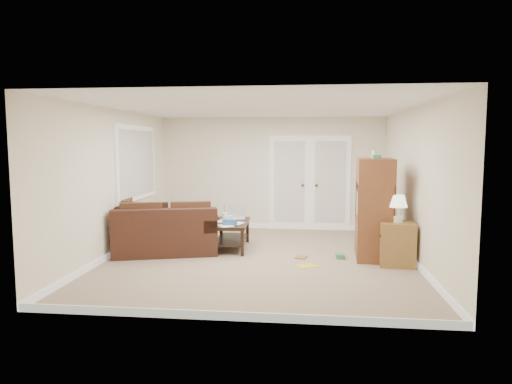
# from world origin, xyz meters

# --- Properties ---
(floor) EXTENTS (5.50, 5.50, 0.00)m
(floor) POSITION_xyz_m (0.00, 0.00, 0.00)
(floor) COLOR gray
(floor) RESTS_ON ground
(ceiling) EXTENTS (5.00, 5.50, 0.02)m
(ceiling) POSITION_xyz_m (0.00, 0.00, 2.50)
(ceiling) COLOR white
(ceiling) RESTS_ON wall_back
(wall_left) EXTENTS (0.02, 5.50, 2.50)m
(wall_left) POSITION_xyz_m (-2.50, 0.00, 1.25)
(wall_left) COLOR white
(wall_left) RESTS_ON floor
(wall_right) EXTENTS (0.02, 5.50, 2.50)m
(wall_right) POSITION_xyz_m (2.50, 0.00, 1.25)
(wall_right) COLOR white
(wall_right) RESTS_ON floor
(wall_back) EXTENTS (5.00, 0.02, 2.50)m
(wall_back) POSITION_xyz_m (0.00, 2.75, 1.25)
(wall_back) COLOR white
(wall_back) RESTS_ON floor
(wall_front) EXTENTS (5.00, 0.02, 2.50)m
(wall_front) POSITION_xyz_m (0.00, -2.75, 1.25)
(wall_front) COLOR white
(wall_front) RESTS_ON floor
(baseboards) EXTENTS (5.00, 5.50, 0.10)m
(baseboards) POSITION_xyz_m (0.00, 0.00, 0.05)
(baseboards) COLOR white
(baseboards) RESTS_ON floor
(french_doors) EXTENTS (1.80, 0.05, 2.13)m
(french_doors) POSITION_xyz_m (0.85, 2.71, 1.04)
(french_doors) COLOR white
(french_doors) RESTS_ON floor
(window_left) EXTENTS (0.05, 1.92, 1.42)m
(window_left) POSITION_xyz_m (-2.46, 1.00, 1.55)
(window_left) COLOR white
(window_left) RESTS_ON wall_left
(sectional_sofa) EXTENTS (2.44, 2.82, 0.83)m
(sectional_sofa) POSITION_xyz_m (-2.08, 0.72, 0.32)
(sectional_sofa) COLOR #3E2218
(sectional_sofa) RESTS_ON floor
(coffee_table) EXTENTS (0.66, 1.24, 0.83)m
(coffee_table) POSITION_xyz_m (-0.59, 0.68, 0.27)
(coffee_table) COLOR black
(coffee_table) RESTS_ON floor
(tv_armoire) EXTENTS (0.64, 1.08, 1.80)m
(tv_armoire) POSITION_xyz_m (1.91, 0.30, 0.85)
(tv_armoire) COLOR brown
(tv_armoire) RESTS_ON floor
(side_cabinet) EXTENTS (0.56, 0.56, 1.12)m
(side_cabinet) POSITION_xyz_m (2.20, -0.18, 0.40)
(side_cabinet) COLOR olive
(side_cabinet) RESTS_ON floor
(space_heater) EXTENTS (0.14, 0.13, 0.32)m
(space_heater) POSITION_xyz_m (2.05, 2.45, 0.16)
(space_heater) COLOR white
(space_heater) RESTS_ON floor
(floor_magazine) EXTENTS (0.38, 0.35, 0.01)m
(floor_magazine) POSITION_xyz_m (0.79, -0.42, 0.00)
(floor_magazine) COLOR gold
(floor_magazine) RESTS_ON floor
(floor_greenbox) EXTENTS (0.15, 0.19, 0.08)m
(floor_greenbox) POSITION_xyz_m (1.35, 0.14, 0.04)
(floor_greenbox) COLOR #3C844F
(floor_greenbox) RESTS_ON floor
(floor_book) EXTENTS (0.22, 0.27, 0.02)m
(floor_book) POSITION_xyz_m (0.61, 0.13, 0.01)
(floor_book) COLOR brown
(floor_book) RESTS_ON floor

